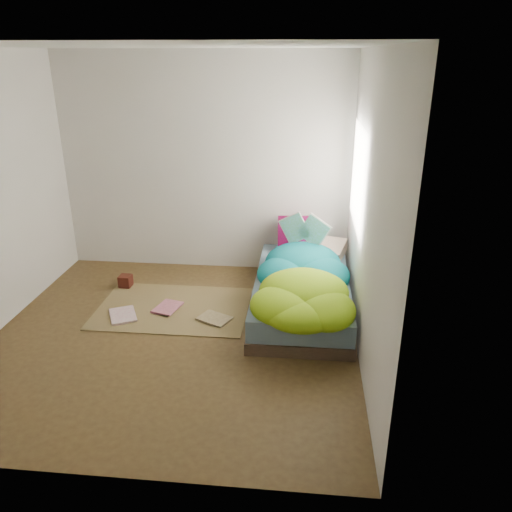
{
  "coord_description": "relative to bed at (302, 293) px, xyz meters",
  "views": [
    {
      "loc": [
        1.21,
        -4.09,
        2.54
      ],
      "look_at": [
        0.73,
        0.75,
        0.56
      ],
      "focal_mm": 35.0,
      "sensor_mm": 36.0,
      "label": 1
    }
  ],
  "objects": [
    {
      "name": "pillow_magenta",
      "position": [
        -0.1,
        0.83,
        0.38
      ],
      "size": [
        0.43,
        0.16,
        0.42
      ],
      "primitive_type": "cube",
      "rotation": [
        0.0,
        0.0,
        0.07
      ],
      "color": "#4F0528",
      "rests_on": "bed"
    },
    {
      "name": "floor_book_b",
      "position": [
        -1.53,
        -0.18,
        -0.14
      ],
      "size": [
        0.31,
        0.37,
        0.03
      ],
      "primitive_type": "imported",
      "rotation": [
        0.0,
        0.0,
        -0.27
      ],
      "color": "pink",
      "rests_on": "rug"
    },
    {
      "name": "floor_book_a",
      "position": [
        -1.95,
        -0.47,
        -0.14
      ],
      "size": [
        0.38,
        0.42,
        0.03
      ],
      "primitive_type": "imported",
      "rotation": [
        0.0,
        0.0,
        0.45
      ],
      "color": "silver",
      "rests_on": "rug"
    },
    {
      "name": "open_book",
      "position": [
        0.0,
        0.46,
        0.66
      ],
      "size": [
        0.49,
        0.24,
        0.29
      ],
      "primitive_type": null,
      "rotation": [
        0.0,
        0.0,
        -0.29
      ],
      "color": "#2A8133",
      "rests_on": "duvet"
    },
    {
      "name": "rug",
      "position": [
        -1.37,
        -0.17,
        -0.16
      ],
      "size": [
        1.6,
        1.1,
        0.01
      ],
      "primitive_type": "cube",
      "color": "brown",
      "rests_on": "ground"
    },
    {
      "name": "duvet",
      "position": [
        0.0,
        -0.22,
        0.34
      ],
      "size": [
        0.96,
        1.84,
        0.34
      ],
      "primitive_type": null,
      "color": "#077178",
      "rests_on": "bed"
    },
    {
      "name": "bed",
      "position": [
        0.0,
        0.0,
        0.0
      ],
      "size": [
        1.0,
        2.0,
        0.34
      ],
      "color": "#35291C",
      "rests_on": "ground"
    },
    {
      "name": "floor_book_c",
      "position": [
        -0.93,
        -0.5,
        -0.14
      ],
      "size": [
        0.39,
        0.35,
        0.02
      ],
      "primitive_type": "imported",
      "rotation": [
        0.0,
        0.0,
        1.11
      ],
      "color": "tan",
      "rests_on": "rug"
    },
    {
      "name": "ground",
      "position": [
        -1.22,
        -0.72,
        -0.17
      ],
      "size": [
        3.5,
        3.5,
        0.0
      ],
      "primitive_type": "cube",
      "color": "#46321B",
      "rests_on": "ground"
    },
    {
      "name": "pillow_floral",
      "position": [
        0.16,
        0.72,
        0.24
      ],
      "size": [
        0.72,
        0.55,
        0.14
      ],
      "primitive_type": "cube",
      "rotation": [
        0.0,
        0.0,
        -0.29
      ],
      "color": "silver",
      "rests_on": "bed"
    },
    {
      "name": "wooden_box",
      "position": [
        -2.05,
        0.29,
        -0.09
      ],
      "size": [
        0.14,
        0.14,
        0.13
      ],
      "primitive_type": "cube",
      "rotation": [
        0.0,
        0.0,
        -0.05
      ],
      "color": "#35160C",
      "rests_on": "rug"
    },
    {
      "name": "room_walls",
      "position": [
        -1.21,
        -0.71,
        1.46
      ],
      "size": [
        3.54,
        3.54,
        2.62
      ],
      "color": "beige",
      "rests_on": "ground"
    }
  ]
}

